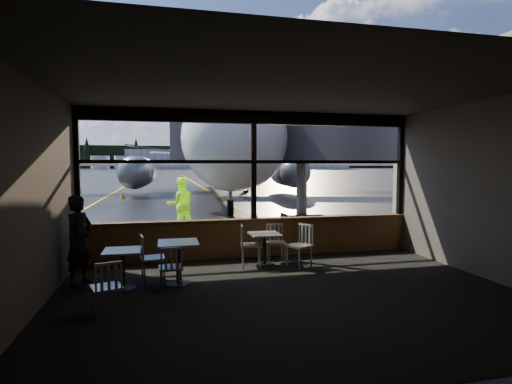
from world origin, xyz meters
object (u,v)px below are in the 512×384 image
object	(u,v)px
cafe_table_mid	(178,263)
cone_nose	(254,214)
airliner	(215,115)
ground_crew	(181,205)
jet_bridge	(312,163)
passenger	(80,240)
cone_wing	(122,195)
chair_near_e	(299,246)
chair_near_n	(276,244)
chair_mid_w	(153,259)
chair_mid_s	(171,268)
chair_left_s	(106,288)
chair_near_w	(251,246)
cafe_table_left	(123,270)
cafe_table_near	(265,249)

from	to	relation	value
cafe_table_mid	cone_nose	world-z (taller)	cafe_table_mid
airliner	ground_crew	distance (m)	18.06
jet_bridge	cone_nose	bearing A→B (deg)	167.26
passenger	cone_wing	size ratio (longest dim) A/B	3.77
chair_near_e	chair_near_n	size ratio (longest dim) A/B	1.08
jet_bridge	chair_near_n	bearing A→B (deg)	-117.48
chair_near_n	chair_mid_w	size ratio (longest dim) A/B	0.96
chair_mid_s	chair_near_n	bearing A→B (deg)	28.04
chair_left_s	chair_mid_w	bearing A→B (deg)	49.71
chair_near_w	chair_mid_w	xyz separation A→B (m)	(-2.05, -0.74, -0.00)
airliner	cone_nose	xyz separation A→B (m)	(-0.32, -14.87, -5.67)
jet_bridge	chair_near_w	size ratio (longest dim) A/B	11.23
cone_nose	cafe_table_left	bearing A→B (deg)	-117.89
cone_wing	cafe_table_near	bearing A→B (deg)	-75.68
jet_bridge	chair_mid_w	xyz separation A→B (m)	(-5.93, -7.20, -1.83)
cafe_table_mid	chair_mid_s	world-z (taller)	chair_mid_s
cafe_table_near	chair_near_e	xyz separation A→B (m)	(0.67, -0.41, 0.12)
cafe_table_left	chair_near_e	xyz separation A→B (m)	(3.57, 0.69, 0.12)
chair_near_w	passenger	xyz separation A→B (m)	(-3.37, -0.56, 0.37)
cafe_table_left	jet_bridge	bearing A→B (deg)	49.26
cafe_table_near	chair_near_e	distance (m)	0.79
cafe_table_mid	cafe_table_left	distance (m)	0.98
chair_near_w	ground_crew	size ratio (longest dim) A/B	0.51
chair_near_e	chair_left_s	distance (m)	4.18
chair_near_e	chair_near_n	world-z (taller)	chair_near_e
chair_near_n	chair_mid_w	xyz separation A→B (m)	(-2.68, -0.95, 0.02)
chair_mid_s	passenger	world-z (taller)	passenger
cafe_table_mid	jet_bridge	bearing A→B (deg)	53.60
chair_near_n	cone_wing	bearing A→B (deg)	-68.39
chair_mid_s	cone_wing	world-z (taller)	chair_mid_s
chair_near_w	ground_crew	world-z (taller)	ground_crew
chair_near_e	passenger	bearing A→B (deg)	66.04
jet_bridge	cafe_table_left	size ratio (longest dim) A/B	14.63
jet_bridge	cafe_table_near	bearing A→B (deg)	-119.06
chair_left_s	cone_nose	size ratio (longest dim) A/B	1.68
chair_near_n	cone_nose	world-z (taller)	chair_near_n
airliner	cone_wing	xyz separation A→B (m)	(-6.48, -2.85, -5.71)
cafe_table_left	cone_wing	xyz separation A→B (m)	(-1.93, 20.00, -0.14)
chair_near_w	passenger	size ratio (longest dim) A/B	0.56
cafe_table_left	cone_nose	distance (m)	9.03
chair_mid_s	chair_mid_w	world-z (taller)	chair_mid_w
chair_mid_s	passenger	distance (m)	1.85
ground_crew	cafe_table_mid	bearing A→B (deg)	78.27
cafe_table_near	cafe_table_left	distance (m)	3.10
chair_near_n	chair_mid_w	world-z (taller)	chair_mid_w
chair_mid_s	cone_nose	size ratio (longest dim) A/B	1.61
ground_crew	cone_wing	bearing A→B (deg)	-86.13
chair_left_s	cone_nose	bearing A→B (deg)	46.10
chair_near_e	chair_left_s	world-z (taller)	chair_near_e
ground_crew	cone_nose	xyz separation A→B (m)	(2.96, 2.16, -0.65)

